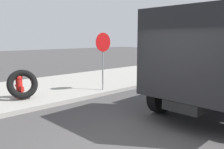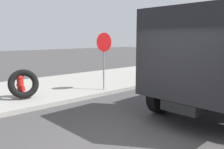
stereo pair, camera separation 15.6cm
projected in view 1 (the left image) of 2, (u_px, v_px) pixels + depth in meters
name	position (u px, v px, depth m)	size (l,w,h in m)	color
sidewalk_curb	(13.00, 94.00, 9.19)	(36.00, 5.00, 0.15)	#99968E
fire_hydrant	(19.00, 85.00, 8.17)	(0.26, 0.59, 0.87)	red
loose_tire	(23.00, 84.00, 8.06)	(1.04, 1.04, 0.23)	black
stop_sign	(103.00, 50.00, 9.32)	(0.76, 0.08, 2.34)	gray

